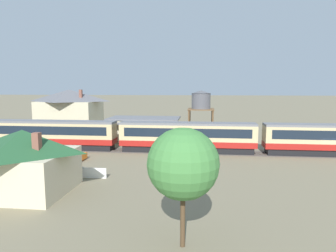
% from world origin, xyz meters
% --- Properties ---
extents(ground_plane, '(600.00, 600.00, 0.00)m').
position_xyz_m(ground_plane, '(0.00, 0.00, 0.00)').
color(ground_plane, '#7A7056').
extents(passenger_train, '(98.27, 2.85, 4.16)m').
position_xyz_m(passenger_train, '(-18.41, 0.53, 2.31)').
color(passenger_train, '#AD1E19').
rests_on(passenger_train, ground_plane).
extents(railway_track, '(156.06, 3.60, 0.04)m').
position_xyz_m(railway_track, '(-10.31, 0.53, 0.01)').
color(railway_track, '#665B51').
rests_on(railway_track, ground_plane).
extents(station_building, '(11.83, 7.91, 3.95)m').
position_xyz_m(station_building, '(-26.31, 8.51, 2.00)').
color(station_building, beige).
rests_on(station_building, ground_plane).
extents(station_house_grey_roof, '(12.56, 9.75, 8.54)m').
position_xyz_m(station_house_grey_roof, '(-44.30, 19.29, 4.41)').
color(station_house_grey_roof, beige).
rests_on(station_house_grey_roof, ground_plane).
extents(water_tower, '(4.59, 4.59, 8.45)m').
position_xyz_m(water_tower, '(-16.87, 12.51, 6.55)').
color(water_tower, brown).
rests_on(water_tower, ground_plane).
extents(cottage_dark_green_roof_4, '(8.04, 7.42, 5.45)m').
position_xyz_m(cottage_dark_green_roof_4, '(-31.71, -17.35, 2.83)').
color(cottage_dark_green_roof_4, beige).
rests_on(cottage_dark_green_roof_4, ground_plane).
extents(parked_car_orange, '(4.60, 1.86, 1.31)m').
position_xyz_m(parked_car_orange, '(-33.33, -5.91, 0.63)').
color(parked_car_orange, orange).
rests_on(parked_car_orange, ground_plane).
extents(yard_tree_0, '(4.02, 4.02, 6.85)m').
position_xyz_m(yard_tree_0, '(-17.63, -24.68, 4.82)').
color(yard_tree_0, '#4C3823').
rests_on(yard_tree_0, ground_plane).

